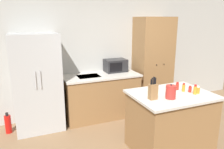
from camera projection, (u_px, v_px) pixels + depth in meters
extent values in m
cube|color=#B2B2AD|center=(109.00, 53.00, 4.80)|extent=(7.20, 0.06, 2.60)
cube|color=#B7BABC|center=(37.00, 83.00, 3.99)|extent=(0.83, 0.69, 1.78)
cylinder|color=silver|center=(36.00, 80.00, 3.62)|extent=(0.02, 0.02, 0.30)
cylinder|color=silver|center=(41.00, 80.00, 3.65)|extent=(0.02, 0.02, 0.30)
cube|color=olive|center=(102.00, 97.00, 4.58)|extent=(1.51, 0.66, 0.88)
cube|color=beige|center=(101.00, 76.00, 4.46)|extent=(1.55, 0.70, 0.03)
cube|color=#9EA0A3|center=(89.00, 76.00, 4.36)|extent=(0.44, 0.34, 0.01)
cube|color=olive|center=(153.00, 64.00, 4.93)|extent=(0.78, 0.57, 2.06)
sphere|color=black|center=(157.00, 65.00, 4.62)|extent=(0.02, 0.02, 0.02)
sphere|color=black|center=(164.00, 64.00, 4.69)|extent=(0.02, 0.02, 0.02)
cube|color=olive|center=(170.00, 123.00, 3.38)|extent=(1.14, 0.85, 0.90)
cube|color=beige|center=(172.00, 95.00, 3.26)|extent=(1.20, 0.91, 0.03)
cube|color=#232326|center=(115.00, 65.00, 4.70)|extent=(0.46, 0.32, 0.27)
cube|color=black|center=(116.00, 67.00, 4.53)|extent=(0.28, 0.01, 0.19)
cube|color=olive|center=(153.00, 92.00, 3.01)|extent=(0.11, 0.08, 0.22)
cylinder|color=black|center=(151.00, 82.00, 2.96)|extent=(0.02, 0.02, 0.08)
cylinder|color=black|center=(152.00, 81.00, 2.97)|extent=(0.02, 0.02, 0.09)
cylinder|color=black|center=(154.00, 81.00, 2.97)|extent=(0.02, 0.02, 0.11)
cylinder|color=black|center=(155.00, 81.00, 2.97)|extent=(0.02, 0.02, 0.10)
cylinder|color=black|center=(156.00, 81.00, 2.99)|extent=(0.02, 0.02, 0.09)
cylinder|color=#B2281E|center=(190.00, 90.00, 3.31)|extent=(0.05, 0.05, 0.08)
cylinder|color=red|center=(190.00, 87.00, 3.30)|extent=(0.04, 0.04, 0.02)
cylinder|color=orange|center=(195.00, 90.00, 3.22)|extent=(0.05, 0.05, 0.12)
cylinder|color=red|center=(196.00, 86.00, 3.20)|extent=(0.03, 0.03, 0.03)
cylinder|color=orange|center=(198.00, 90.00, 3.26)|extent=(0.06, 0.06, 0.09)
cylinder|color=silver|center=(198.00, 87.00, 3.25)|extent=(0.04, 0.04, 0.02)
cylinder|color=orange|center=(184.00, 88.00, 3.35)|extent=(0.04, 0.04, 0.11)
cylinder|color=red|center=(184.00, 84.00, 3.33)|extent=(0.03, 0.03, 0.02)
cylinder|color=#B2281E|center=(177.00, 87.00, 3.43)|extent=(0.05, 0.05, 0.10)
cylinder|color=red|center=(178.00, 83.00, 3.41)|extent=(0.04, 0.04, 0.02)
cylinder|color=#B72D28|center=(171.00, 92.00, 3.04)|extent=(0.14, 0.14, 0.19)
sphere|color=#262628|center=(171.00, 85.00, 3.01)|extent=(0.02, 0.02, 0.02)
cylinder|color=red|center=(8.00, 124.00, 3.95)|extent=(0.11, 0.11, 0.33)
cylinder|color=black|center=(7.00, 114.00, 3.90)|extent=(0.05, 0.05, 0.06)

